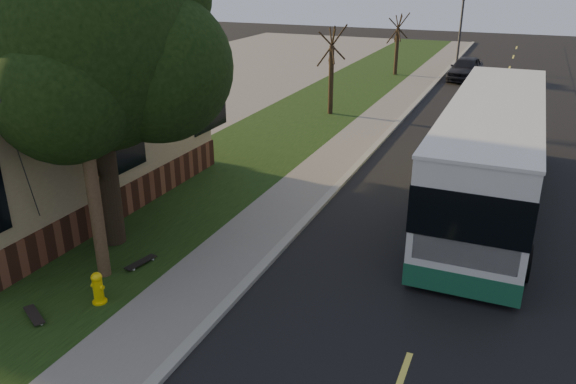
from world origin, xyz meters
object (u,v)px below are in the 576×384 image
(skateboard_main, at_px, (141,262))
(utility_pole, at_px, (78,83))
(dumpster, at_px, (116,136))
(distant_car, at_px, (466,68))
(traffic_signal, at_px, (461,24))
(transit_bus, at_px, (491,151))
(bare_tree_far, at_px, (397,45))
(leafy_tree, at_px, (96,45))
(fire_hydrant, at_px, (98,288))
(bare_tree_near, at_px, (331,71))
(skateboard_spare, at_px, (34,315))

(skateboard_main, bearing_deg, utility_pole, -125.10)
(dumpster, height_order, distant_car, distant_car)
(utility_pole, height_order, traffic_signal, utility_pole)
(dumpster, bearing_deg, skateboard_main, -47.87)
(traffic_signal, xyz_separation_m, transit_bus, (4.11, -24.86, -1.43))
(utility_pole, relative_size, bare_tree_far, 2.25)
(leafy_tree, height_order, transit_bus, leafy_tree)
(utility_pole, distance_m, transit_bus, 11.72)
(fire_hydrant, relative_size, leafy_tree, 0.09)
(bare_tree_far, distance_m, skateboard_main, 28.34)
(fire_hydrant, height_order, distant_car, distant_car)
(traffic_signal, bearing_deg, bare_tree_near, -104.04)
(fire_hydrant, xyz_separation_m, utility_pole, (-0.71, 0.99, 4.20))
(fire_hydrant, height_order, utility_pole, utility_pole)
(traffic_signal, bearing_deg, transit_bus, -80.61)
(bare_tree_near, xyz_separation_m, dumpster, (-5.78, -9.11, -1.45))
(bare_tree_near, relative_size, dumpster, 2.48)
(utility_pole, distance_m, skateboard_main, 4.59)
(traffic_signal, relative_size, dumpster, 3.17)
(leafy_tree, distance_m, transit_bus, 11.45)
(skateboard_spare, bearing_deg, leafy_tree, 100.90)
(traffic_signal, bearing_deg, skateboard_spare, -96.47)
(traffic_signal, distance_m, skateboard_main, 32.59)
(traffic_signal, bearing_deg, utility_pole, -96.58)
(fire_hydrant, xyz_separation_m, leafy_tree, (-1.57, 2.65, 4.73))
(leafy_tree, xyz_separation_m, distant_car, (5.71, 27.54, -4.43))
(fire_hydrant, height_order, skateboard_main, fire_hydrant)
(transit_bus, relative_size, distant_car, 2.78)
(fire_hydrant, height_order, leafy_tree, leafy_tree)
(skateboard_main, relative_size, distant_car, 0.21)
(distant_car, bearing_deg, fire_hydrant, -93.14)
(traffic_signal, xyz_separation_m, dumpster, (-9.78, -25.11, -2.46))
(bare_tree_near, relative_size, skateboard_spare, 5.05)
(transit_bus, relative_size, dumpster, 6.94)
(dumpster, distance_m, distant_car, 23.88)
(bare_tree_near, relative_size, skateboard_main, 4.73)
(fire_hydrant, height_order, bare_tree_far, bare_tree_far)
(transit_bus, xyz_separation_m, dumpster, (-13.89, -0.25, -1.04))
(skateboard_spare, height_order, distant_car, distant_car)
(transit_bus, bearing_deg, leafy_tree, -143.52)
(traffic_signal, height_order, dumpster, traffic_signal)
(utility_pole, relative_size, skateboard_spare, 10.65)
(utility_pole, height_order, bare_tree_near, utility_pole)
(fire_hydrant, distance_m, skateboard_spare, 1.36)
(bare_tree_far, height_order, dumpster, bare_tree_far)
(fire_hydrant, bearing_deg, bare_tree_far, 90.76)
(leafy_tree, distance_m, skateboard_spare, 6.26)
(bare_tree_near, bearing_deg, leafy_tree, -92.50)
(utility_pole, relative_size, bare_tree_near, 2.11)
(leafy_tree, bearing_deg, traffic_signal, 81.53)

